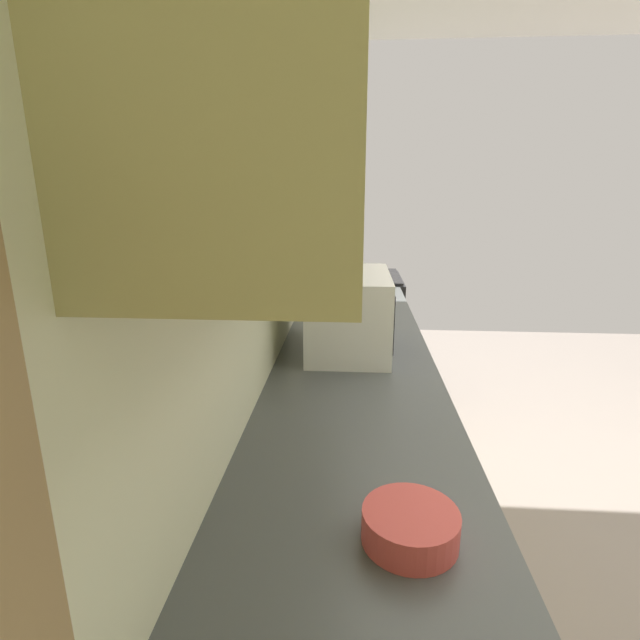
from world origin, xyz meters
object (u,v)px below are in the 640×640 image
(oven_range, at_px, (356,333))
(kettle, at_px, (372,283))
(microwave, at_px, (349,312))
(bowl, at_px, (410,524))

(oven_range, xyz_separation_m, kettle, (-0.61, -0.09, 0.52))
(microwave, bearing_deg, oven_range, -1.55)
(oven_range, bearing_deg, kettle, -171.94)
(oven_range, xyz_separation_m, bowl, (-2.81, -0.09, 0.48))
(microwave, distance_m, kettle, 1.07)
(oven_range, xyz_separation_m, microwave, (-1.67, 0.05, 0.61))
(microwave, distance_m, bowl, 1.15)
(kettle, bearing_deg, bowl, 180.00)
(oven_range, distance_m, bowl, 2.85)
(microwave, relative_size, bowl, 2.85)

